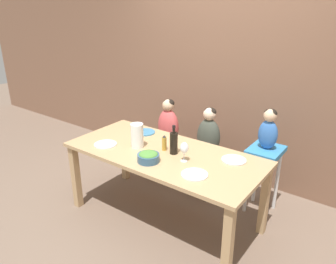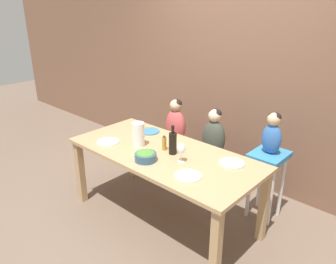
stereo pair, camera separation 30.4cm
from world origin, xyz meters
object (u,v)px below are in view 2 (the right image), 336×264
(chair_far_center, at_px, (212,162))
(salad_bowl_large, at_px, (146,156))
(dinner_plate_back_left, at_px, (149,131))
(chair_right_highchair, at_px, (268,168))
(person_child_center, at_px, (214,135))
(chair_far_left, at_px, (175,148))
(dinner_plate_front_left, at_px, (108,142))
(dinner_plate_back_right, at_px, (232,163))
(wine_bottle, at_px, (173,143))
(person_baby_right, at_px, (272,133))
(dinner_plate_front_right, at_px, (188,176))
(wine_glass_near, at_px, (181,149))
(person_child_left, at_px, (176,123))
(paper_towel_roll, at_px, (138,134))

(chair_far_center, height_order, salad_bowl_large, salad_bowl_large)
(dinner_plate_back_left, bearing_deg, chair_right_highchair, 20.85)
(chair_far_center, distance_m, person_child_center, 0.33)
(chair_far_left, bearing_deg, chair_right_highchair, 0.00)
(dinner_plate_front_left, bearing_deg, dinner_plate_back_right, 20.43)
(wine_bottle, xyz_separation_m, dinner_plate_back_left, (-0.55, 0.24, -0.10))
(person_baby_right, bearing_deg, wine_bottle, -132.41)
(dinner_plate_back_left, bearing_deg, wine_bottle, -23.40)
(chair_right_highchair, bearing_deg, person_child_center, 179.95)
(wine_bottle, relative_size, dinner_plate_front_right, 1.26)
(person_child_center, relative_size, salad_bowl_large, 2.77)
(salad_bowl_large, bearing_deg, dinner_plate_back_left, 132.83)
(person_child_center, height_order, dinner_plate_front_left, person_child_center)
(chair_far_left, xyz_separation_m, wine_bottle, (0.57, -0.69, 0.46))
(wine_glass_near, bearing_deg, dinner_plate_front_right, -37.36)
(chair_far_left, height_order, chair_far_center, same)
(dinner_plate_back_right, bearing_deg, salad_bowl_large, -142.41)
(salad_bowl_large, height_order, dinner_plate_front_left, salad_bowl_large)
(dinner_plate_front_left, bearing_deg, chair_far_left, 84.67)
(chair_far_center, distance_m, wine_bottle, 0.83)
(chair_far_left, relative_size, person_child_center, 0.85)
(person_child_center, distance_m, person_baby_right, 0.68)
(person_child_left, bearing_deg, wine_glass_near, -46.16)
(person_child_center, height_order, dinner_plate_back_left, person_child_center)
(salad_bowl_large, bearing_deg, chair_right_highchair, 53.22)
(dinner_plate_back_right, bearing_deg, person_child_left, 155.52)
(wine_glass_near, xyz_separation_m, dinner_plate_front_left, (-0.82, -0.16, -0.12))
(chair_right_highchair, height_order, person_child_center, person_child_center)
(chair_far_left, height_order, dinner_plate_front_right, dinner_plate_front_right)
(dinner_plate_front_left, height_order, dinner_plate_front_right, same)
(paper_towel_roll, relative_size, salad_bowl_large, 1.20)
(person_child_center, xyz_separation_m, wine_glass_near, (0.18, -0.76, 0.15))
(dinner_plate_back_right, bearing_deg, chair_far_center, 137.36)
(person_child_left, relative_size, dinner_plate_front_right, 2.47)
(chair_far_center, xyz_separation_m, paper_towel_roll, (-0.35, -0.77, 0.47))
(chair_far_center, distance_m, person_child_left, 0.64)
(salad_bowl_large, bearing_deg, person_baby_right, 53.25)
(chair_right_highchair, height_order, paper_towel_roll, paper_towel_roll)
(person_baby_right, xyz_separation_m, dinner_plate_back_right, (-0.11, -0.49, -0.17))
(chair_far_left, relative_size, person_child_left, 0.85)
(wine_glass_near, bearing_deg, dinner_plate_back_left, 156.40)
(chair_far_center, xyz_separation_m, chair_right_highchair, (0.65, 0.00, 0.16))
(person_child_center, relative_size, person_baby_right, 1.34)
(person_child_center, bearing_deg, dinner_plate_front_right, -66.89)
(paper_towel_roll, bearing_deg, chair_far_center, 65.80)
(wine_glass_near, xyz_separation_m, salad_bowl_large, (-0.25, -0.19, -0.08))
(person_child_left, relative_size, paper_towel_roll, 2.30)
(wine_glass_near, bearing_deg, person_baby_right, 58.71)
(chair_right_highchair, xyz_separation_m, dinner_plate_back_right, (-0.11, -0.49, 0.20))
(chair_far_center, xyz_separation_m, dinner_plate_front_right, (0.39, -0.92, 0.36))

